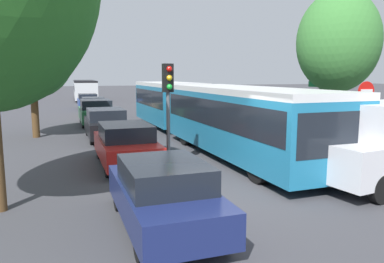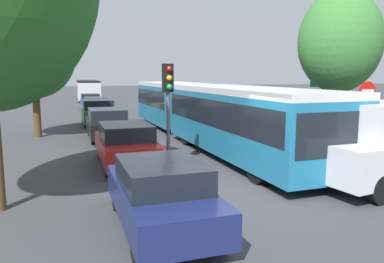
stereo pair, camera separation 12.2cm
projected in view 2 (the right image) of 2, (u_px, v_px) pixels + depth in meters
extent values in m
plane|color=#3D3D42|center=(225.00, 199.00, 9.25)|extent=(200.00, 200.00, 0.00)
cube|color=teal|center=(243.00, 122.00, 13.73)|extent=(3.03, 9.90, 2.11)
cube|color=black|center=(243.00, 111.00, 13.68)|extent=(3.04, 9.51, 0.93)
cube|color=silver|center=(244.00, 90.00, 13.56)|extent=(3.03, 9.90, 0.21)
cube|color=teal|center=(171.00, 104.00, 22.37)|extent=(2.91, 6.81, 2.11)
cube|color=black|center=(171.00, 97.00, 22.32)|extent=(2.91, 6.54, 0.93)
cube|color=silver|center=(171.00, 84.00, 22.20)|extent=(2.91, 6.81, 0.21)
cylinder|color=black|center=(193.00, 109.00, 18.77)|extent=(1.99, 1.11, 1.94)
cube|color=black|center=(335.00, 135.00, 9.18)|extent=(2.32, 0.20, 1.13)
cylinder|color=black|center=(323.00, 159.00, 11.31)|extent=(0.35, 1.04, 1.03)
cylinder|color=black|center=(259.00, 165.00, 10.57)|extent=(0.35, 1.04, 1.03)
cylinder|color=black|center=(232.00, 131.00, 17.14)|extent=(0.35, 1.04, 1.03)
cylinder|color=black|center=(187.00, 133.00, 16.41)|extent=(0.35, 1.04, 1.03)
cylinder|color=black|center=(189.00, 117.00, 22.87)|extent=(0.35, 1.04, 1.03)
cylinder|color=black|center=(153.00, 118.00, 22.13)|extent=(0.35, 1.04, 1.03)
cube|color=silver|center=(88.00, 90.00, 45.63)|extent=(2.45, 11.04, 1.92)
cube|color=black|center=(88.00, 87.00, 45.58)|extent=(2.47, 10.49, 0.81)
cube|color=black|center=(87.00, 81.00, 45.47)|extent=(2.45, 11.04, 0.19)
cylinder|color=black|center=(79.00, 95.00, 48.88)|extent=(0.29, 0.96, 0.96)
cylinder|color=black|center=(95.00, 94.00, 49.48)|extent=(0.29, 0.96, 0.96)
cylinder|color=black|center=(80.00, 98.00, 42.31)|extent=(0.29, 0.96, 0.96)
cylinder|color=black|center=(98.00, 97.00, 42.92)|extent=(0.29, 0.96, 0.96)
cube|color=navy|center=(161.00, 200.00, 7.52)|extent=(1.77, 3.98, 0.64)
cube|color=black|center=(162.00, 174.00, 7.35)|extent=(1.59, 2.10, 0.49)
cylinder|color=black|center=(118.00, 197.00, 8.52)|extent=(0.22, 0.61, 0.60)
cylinder|color=black|center=(177.00, 191.00, 8.96)|extent=(0.22, 0.61, 0.60)
cylinder|color=black|center=(138.00, 243.00, 6.15)|extent=(0.22, 0.61, 0.60)
cylinder|color=black|center=(217.00, 232.00, 6.60)|extent=(0.22, 0.61, 0.60)
cube|color=#B21E19|center=(126.00, 148.00, 12.68)|extent=(1.84, 4.15, 0.67)
cube|color=black|center=(126.00, 131.00, 12.50)|extent=(1.66, 2.19, 0.51)
cylinder|color=black|center=(101.00, 150.00, 13.72)|extent=(0.23, 0.63, 0.63)
cylinder|color=black|center=(140.00, 148.00, 14.18)|extent=(0.23, 0.63, 0.63)
cylinder|color=black|center=(109.00, 167.00, 11.26)|extent=(0.23, 0.63, 0.63)
cylinder|color=black|center=(156.00, 163.00, 11.72)|extent=(0.23, 0.63, 0.63)
cube|color=black|center=(107.00, 126.00, 17.92)|extent=(1.88, 4.23, 0.68)
cube|color=black|center=(107.00, 114.00, 17.74)|extent=(1.69, 2.24, 0.52)
cylinder|color=black|center=(90.00, 129.00, 18.99)|extent=(0.24, 0.64, 0.64)
cylinder|color=black|center=(119.00, 128.00, 19.46)|extent=(0.24, 0.64, 0.64)
cylinder|color=black|center=(94.00, 137.00, 16.47)|extent=(0.24, 0.64, 0.64)
cylinder|color=black|center=(127.00, 136.00, 16.95)|extent=(0.24, 0.64, 0.64)
cube|color=#236638|center=(98.00, 114.00, 23.15)|extent=(1.99, 4.49, 0.72)
cube|color=black|center=(98.00, 104.00, 22.95)|extent=(1.79, 2.37, 0.55)
cylinder|color=black|center=(84.00, 117.00, 24.27)|extent=(0.25, 0.68, 0.68)
cylinder|color=black|center=(109.00, 116.00, 24.77)|extent=(0.25, 0.68, 0.68)
cylinder|color=black|center=(86.00, 122.00, 21.61)|extent=(0.25, 0.68, 0.68)
cylinder|color=black|center=(114.00, 121.00, 22.11)|extent=(0.25, 0.68, 0.68)
cube|color=tan|center=(96.00, 108.00, 28.39)|extent=(1.78, 4.01, 0.64)
cube|color=black|center=(96.00, 100.00, 28.21)|extent=(1.60, 2.11, 0.49)
cylinder|color=black|center=(85.00, 110.00, 29.39)|extent=(0.22, 0.61, 0.60)
cylinder|color=black|center=(104.00, 110.00, 29.84)|extent=(0.22, 0.61, 0.60)
cylinder|color=black|center=(87.00, 113.00, 27.01)|extent=(0.22, 0.61, 0.60)
cylinder|color=black|center=(107.00, 113.00, 27.46)|extent=(0.22, 0.61, 0.60)
cube|color=#284799|center=(90.00, 103.00, 33.86)|extent=(1.76, 3.97, 0.64)
cube|color=black|center=(90.00, 96.00, 33.69)|extent=(1.58, 2.10, 0.49)
cylinder|color=black|center=(82.00, 105.00, 34.86)|extent=(0.22, 0.60, 0.60)
cylinder|color=black|center=(97.00, 104.00, 35.30)|extent=(0.22, 0.60, 0.60)
cylinder|color=black|center=(83.00, 107.00, 32.50)|extent=(0.22, 0.60, 0.60)
cylinder|color=black|center=(100.00, 106.00, 32.94)|extent=(0.22, 0.60, 0.60)
cube|color=silver|center=(340.00, 164.00, 9.35)|extent=(1.21, 2.03, 1.00)
cylinder|color=black|center=(380.00, 189.00, 8.86)|extent=(0.75, 0.36, 0.72)
cylinder|color=black|center=(325.00, 173.00, 10.34)|extent=(0.75, 0.36, 0.72)
cylinder|color=#56595E|center=(168.00, 117.00, 12.07)|extent=(0.12, 0.12, 3.40)
cube|color=black|center=(168.00, 78.00, 11.88)|extent=(0.34, 0.27, 0.90)
sphere|color=red|center=(169.00, 69.00, 11.71)|extent=(0.18, 0.18, 0.18)
sphere|color=#EAAD14|center=(169.00, 78.00, 11.75)|extent=(0.18, 0.18, 0.18)
sphere|color=green|center=(169.00, 87.00, 11.79)|extent=(0.18, 0.18, 0.18)
cylinder|color=#56595E|center=(365.00, 127.00, 13.43)|extent=(0.08, 0.08, 2.40)
cylinder|color=red|center=(367.00, 91.00, 13.24)|extent=(0.70, 0.03, 0.70)
cube|color=white|center=(368.00, 91.00, 13.22)|extent=(0.50, 0.04, 0.14)
cylinder|color=#56595E|center=(321.00, 102.00, 17.51)|extent=(0.10, 0.10, 3.60)
cube|color=#197A38|center=(323.00, 69.00, 17.29)|extent=(0.37, 1.38, 0.28)
cube|color=#197A38|center=(322.00, 77.00, 17.34)|extent=(0.37, 1.38, 0.28)
cube|color=#197A38|center=(322.00, 84.00, 17.39)|extent=(0.37, 1.38, 0.28)
cylinder|color=#51381E|center=(37.00, 112.00, 18.32)|extent=(0.35, 0.35, 2.45)
ellipsoid|color=#3D7F38|center=(33.00, 54.00, 17.89)|extent=(3.94, 3.94, 4.26)
cylinder|color=#51381E|center=(336.00, 111.00, 16.86)|extent=(0.24, 0.24, 2.82)
ellipsoid|color=#3D7F38|center=(340.00, 42.00, 16.39)|extent=(3.59, 3.59, 4.45)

